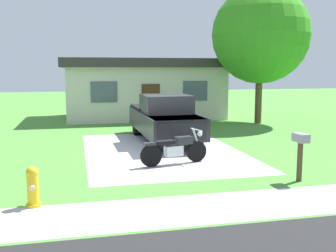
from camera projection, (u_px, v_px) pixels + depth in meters
The scene contains 9 objects.
ground_plane at pixel (162, 151), 14.26m from camera, with size 80.00×80.00×0.00m, color #4D8D38.
driveway_pad at pixel (162, 151), 14.26m from camera, with size 5.40×7.98×0.01m, color #AFAFAF.
sidewalk_strip at pixel (221, 206), 8.47m from camera, with size 36.00×1.80×0.01m, color #B8B8B2.
motorcycle at pixel (175, 149), 12.21m from camera, with size 2.18×0.83×1.09m.
pickup_truck at pixel (163, 118), 16.16m from camera, with size 2.07×5.65×1.90m.
fire_hydrant at pixel (33, 187), 8.44m from camera, with size 0.32×0.40×0.87m.
mailbox at pixel (301, 144), 10.26m from camera, with size 0.26×0.48×1.26m.
shade_tree at pixel (261, 35), 20.92m from camera, with size 5.12×5.12×7.24m.
neighbor_house at pixel (143, 88), 24.06m from camera, with size 9.60×5.60×3.50m.
Camera 1 is at (-2.93, -13.68, 2.90)m, focal length 42.61 mm.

